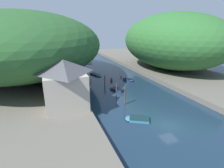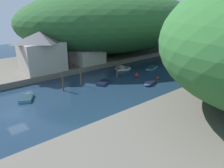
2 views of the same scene
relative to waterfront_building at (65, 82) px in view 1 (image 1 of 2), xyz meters
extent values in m
plane|color=#192D42|center=(14.79, 19.20, -5.53)|extent=(130.00, 130.00, 0.00)
cube|color=#666056|center=(-7.22, 19.20, -4.94)|extent=(22.00, 120.00, 1.16)
cube|color=#666056|center=(36.81, 19.20, -4.94)|extent=(22.00, 120.00, 1.16)
ellipsoid|color=#285628|center=(-8.32, 27.37, 4.74)|extent=(42.56, 59.58, 18.21)
ellipsoid|color=#2D662D|center=(37.91, 19.17, 4.90)|extent=(29.65, 41.51, 18.53)
cube|color=#B2A899|center=(0.00, 0.00, -1.27)|extent=(6.94, 8.55, 6.18)
pyramid|color=#4C4C51|center=(0.00, 0.00, 2.96)|extent=(7.49, 9.23, 2.28)
cube|color=#B2A899|center=(0.78, 11.26, -2.60)|extent=(6.08, 6.92, 3.53)
pyramid|color=#4C4C51|center=(0.78, 11.26, -0.14)|extent=(6.57, 7.48, 1.38)
cube|color=teal|center=(10.87, -7.87, -5.30)|extent=(3.69, 3.24, 0.45)
ellipsoid|color=teal|center=(9.50, -7.08, -5.30)|extent=(2.28, 2.37, 0.45)
cube|color=#132A33|center=(10.87, -7.87, -5.07)|extent=(3.77, 3.31, 0.03)
cube|color=silver|center=(12.65, 42.38, -5.30)|extent=(5.10, 3.04, 0.45)
ellipsoid|color=silver|center=(10.33, 41.83, -5.30)|extent=(2.76, 2.39, 0.45)
cube|color=#504E4A|center=(12.65, 42.38, -5.06)|extent=(5.20, 3.10, 0.03)
cube|color=teal|center=(11.60, 22.82, -5.34)|extent=(2.80, 4.41, 0.38)
ellipsoid|color=teal|center=(12.27, 20.87, -5.34)|extent=(2.06, 2.43, 0.38)
cube|color=#132A33|center=(11.60, 22.82, -5.13)|extent=(2.86, 4.50, 0.03)
cube|color=navy|center=(12.93, 6.62, -5.30)|extent=(2.97, 3.62, 0.46)
ellipsoid|color=navy|center=(12.17, 8.04, -5.30)|extent=(2.13, 2.16, 0.46)
cube|color=black|center=(12.93, 6.62, -5.05)|extent=(3.03, 3.70, 0.03)
cube|color=navy|center=(18.90, 13.67, -5.27)|extent=(2.36, 3.07, 0.50)
ellipsoid|color=navy|center=(19.41, 12.41, -5.27)|extent=(1.79, 1.78, 0.50)
cube|color=black|center=(18.90, 13.67, -5.01)|extent=(2.41, 3.13, 0.03)
cube|color=silver|center=(7.56, 16.58, -5.34)|extent=(3.04, 3.55, 0.38)
ellipsoid|color=silver|center=(8.04, 18.00, -5.34)|extent=(2.45, 2.09, 0.38)
cube|color=#504E4A|center=(7.56, 16.58, -5.13)|extent=(3.10, 3.62, 0.03)
cube|color=#9E937F|center=(7.53, 16.49, -4.91)|extent=(1.79, 1.49, 0.47)
cylinder|color=#4C3D2D|center=(11.20, -1.22, -3.80)|extent=(0.26, 0.26, 3.45)
sphere|color=#4C3D2D|center=(11.20, -1.22, -2.02)|extent=(0.24, 0.24, 0.24)
cylinder|color=brown|center=(10.96, 2.71, -3.93)|extent=(0.21, 0.21, 3.19)
sphere|color=brown|center=(10.96, 2.71, -2.29)|extent=(0.19, 0.19, 0.19)
cylinder|color=brown|center=(11.22, 11.72, -4.30)|extent=(0.32, 0.32, 2.46)
sphere|color=brown|center=(11.22, 11.72, -3.00)|extent=(0.29, 0.29, 0.29)
sphere|color=red|center=(18.21, 16.98, -5.27)|extent=(0.51, 0.51, 0.51)
cone|color=red|center=(18.21, 16.98, -4.89)|extent=(0.25, 0.25, 0.25)
sphere|color=red|center=(14.22, 14.76, -5.15)|extent=(0.75, 0.75, 0.75)
cone|color=red|center=(14.22, 14.76, -4.59)|extent=(0.37, 0.37, 0.37)
cylinder|color=#282D3D|center=(2.56, 5.34, -3.94)|extent=(0.13, 0.13, 0.85)
cylinder|color=#282D3D|center=(2.59, 5.52, -3.94)|extent=(0.13, 0.13, 0.85)
cube|color=#B2231E|center=(2.57, 5.43, -3.20)|extent=(0.28, 0.41, 0.62)
sphere|color=#9E7051|center=(2.57, 5.43, -2.78)|extent=(0.22, 0.22, 0.22)
cylinder|color=#282D3D|center=(2.35, 4.95, -3.94)|extent=(0.13, 0.13, 0.85)
cylinder|color=#282D3D|center=(2.39, 5.13, -3.94)|extent=(0.13, 0.13, 0.85)
cube|color=#2D2D33|center=(2.37, 5.04, -3.20)|extent=(0.30, 0.42, 0.62)
sphere|color=tan|center=(2.37, 5.04, -2.78)|extent=(0.22, 0.22, 0.22)
camera|label=1|loc=(-2.36, -30.45, 9.24)|focal=28.00mm
camera|label=2|loc=(45.21, -18.30, 9.01)|focal=35.00mm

